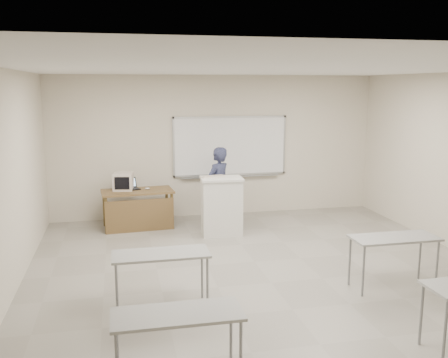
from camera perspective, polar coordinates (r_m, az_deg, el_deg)
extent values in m
cube|color=gray|center=(7.31, 5.41, -11.76)|extent=(7.00, 8.00, 0.01)
cube|color=white|center=(10.75, 0.71, 3.79)|extent=(2.40, 0.03, 1.20)
cube|color=#B7BABC|center=(10.69, 0.72, 7.09)|extent=(2.48, 0.04, 0.04)
cube|color=#B7BABC|center=(10.83, 0.71, 0.53)|extent=(2.48, 0.04, 0.04)
cube|color=#B7BABC|center=(10.54, -5.78, 3.61)|extent=(0.04, 0.04, 1.28)
cube|color=#B7BABC|center=(11.08, 6.89, 3.92)|extent=(0.04, 0.04, 1.28)
cube|color=#B7BABC|center=(10.80, 0.76, 0.28)|extent=(2.16, 0.07, 0.02)
cube|color=gray|center=(6.30, -7.24, -8.51)|extent=(1.20, 0.50, 0.03)
cylinder|color=slate|center=(6.22, -12.17, -12.51)|extent=(0.03, 0.03, 0.70)
cylinder|color=slate|center=(6.31, -1.90, -11.94)|extent=(0.03, 0.03, 0.70)
cylinder|color=slate|center=(6.59, -12.18, -11.16)|extent=(0.03, 0.03, 0.70)
cylinder|color=slate|center=(6.67, -2.53, -10.66)|extent=(0.03, 0.03, 0.70)
cube|color=gray|center=(7.28, 18.91, -6.38)|extent=(1.20, 0.50, 0.03)
cylinder|color=slate|center=(6.96, 15.64, -10.13)|extent=(0.03, 0.03, 0.70)
cylinder|color=slate|center=(7.52, 23.18, -9.04)|extent=(0.03, 0.03, 0.70)
cylinder|color=slate|center=(7.30, 14.17, -9.09)|extent=(0.03, 0.03, 0.70)
cylinder|color=slate|center=(7.83, 21.49, -8.16)|extent=(0.03, 0.03, 0.70)
cube|color=gray|center=(4.73, -5.37, -15.14)|extent=(1.20, 0.50, 0.03)
cylinder|color=slate|center=(4.81, 1.93, -19.53)|extent=(0.03, 0.03, 0.70)
cylinder|color=slate|center=(5.05, -12.12, -18.23)|extent=(0.03, 0.03, 0.70)
cylinder|color=slate|center=(5.15, 0.80, -17.36)|extent=(0.03, 0.03, 0.70)
cylinder|color=slate|center=(5.64, 23.95, -15.70)|extent=(0.03, 0.03, 0.70)
cylinder|color=slate|center=(5.94, 21.63, -14.20)|extent=(0.03, 0.03, 0.70)
cube|color=brown|center=(9.95, -9.88, -1.40)|extent=(1.38, 0.69, 0.04)
cube|color=brown|center=(9.73, -9.72, -4.18)|extent=(1.31, 0.03, 0.63)
cylinder|color=#4F3D1C|center=(9.76, -13.45, -4.04)|extent=(0.06, 0.06, 0.71)
cylinder|color=#4F3D1C|center=(9.80, -6.05, -3.74)|extent=(0.06, 0.06, 0.71)
cylinder|color=#4F3D1C|center=(10.31, -13.39, -3.25)|extent=(0.06, 0.06, 0.71)
cylinder|color=#4F3D1C|center=(10.35, -6.39, -2.97)|extent=(0.06, 0.06, 0.71)
cube|color=silver|center=(9.40, -0.29, -3.23)|extent=(0.73, 0.52, 1.05)
cube|color=silver|center=(9.29, -0.29, 0.04)|extent=(0.77, 0.56, 0.04)
cube|color=beige|center=(10.06, -11.37, -0.23)|extent=(0.36, 0.38, 0.34)
cube|color=beige|center=(9.85, -11.35, -0.45)|extent=(0.38, 0.04, 0.36)
cube|color=black|center=(9.83, -11.35, -0.47)|extent=(0.29, 0.01, 0.24)
cube|color=black|center=(10.04, -10.48, -1.15)|extent=(0.29, 0.21, 0.02)
cube|color=black|center=(10.03, -10.48, -1.09)|extent=(0.24, 0.12, 0.01)
cube|color=black|center=(10.15, -10.52, -0.40)|extent=(0.29, 0.06, 0.20)
cube|color=#99C6F0|center=(10.14, -10.52, -0.40)|extent=(0.25, 0.05, 0.16)
ellipsoid|color=#A0A4A9|center=(10.00, -8.76, -1.08)|extent=(0.12, 0.10, 0.04)
cube|color=beige|center=(9.33, -1.29, 0.29)|extent=(0.46, 0.24, 0.02)
imported|color=black|center=(9.84, -0.68, -0.97)|extent=(0.70, 0.66, 1.60)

